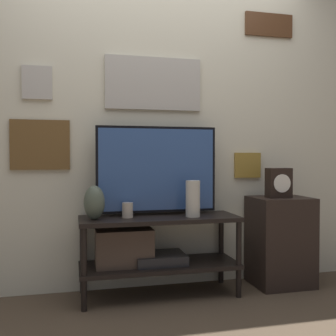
% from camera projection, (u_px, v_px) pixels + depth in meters
% --- Properties ---
extents(ground_plane, '(12.00, 12.00, 0.00)m').
position_uv_depth(ground_plane, '(167.00, 308.00, 2.59)').
color(ground_plane, '#4C3D2D').
extents(wall_back, '(6.40, 0.08, 2.70)m').
position_uv_depth(wall_back, '(152.00, 111.00, 3.03)').
color(wall_back, beige).
rests_on(wall_back, ground_plane).
extents(media_console, '(1.13, 0.40, 0.57)m').
position_uv_depth(media_console, '(147.00, 247.00, 2.80)').
color(media_console, black).
rests_on(media_console, ground_plane).
extents(television, '(0.89, 0.05, 0.65)m').
position_uv_depth(television, '(157.00, 170.00, 2.89)').
color(television, black).
rests_on(television, media_console).
extents(vase_urn_stoneware, '(0.14, 0.13, 0.23)m').
position_uv_depth(vase_urn_stoneware, '(94.00, 203.00, 2.67)').
color(vase_urn_stoneware, '#4C5647').
rests_on(vase_urn_stoneware, media_console).
extents(vase_tall_ceramic, '(0.10, 0.10, 0.26)m').
position_uv_depth(vase_tall_ceramic, '(193.00, 199.00, 2.80)').
color(vase_tall_ceramic, beige).
rests_on(vase_tall_ceramic, media_console).
extents(candle_jar, '(0.08, 0.08, 0.11)m').
position_uv_depth(candle_jar, '(127.00, 210.00, 2.77)').
color(candle_jar, '#C1B29E').
rests_on(candle_jar, media_console).
extents(side_table, '(0.44, 0.38, 0.68)m').
position_uv_depth(side_table, '(280.00, 241.00, 3.06)').
color(side_table, black).
rests_on(side_table, ground_plane).
extents(mantel_clock, '(0.18, 0.11, 0.23)m').
position_uv_depth(mantel_clock, '(279.00, 183.00, 3.01)').
color(mantel_clock, black).
rests_on(mantel_clock, side_table).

